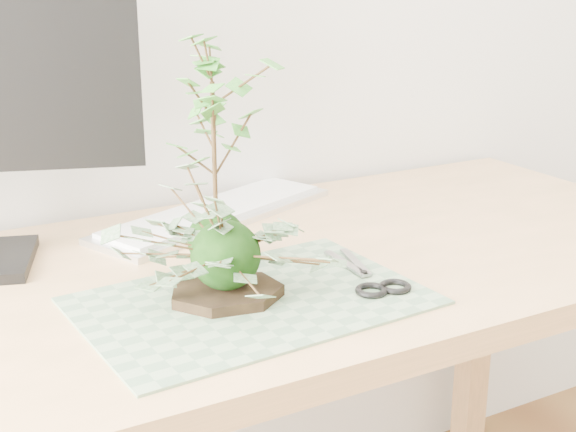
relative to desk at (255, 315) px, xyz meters
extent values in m
cube|color=tan|center=(0.00, 0.00, 0.07)|extent=(1.60, 0.70, 0.04)
cube|color=tan|center=(0.74, 0.29, -0.30)|extent=(0.06, 0.06, 0.70)
cube|color=#537556|center=(-0.07, -0.13, 0.09)|extent=(0.48, 0.34, 0.00)
cylinder|color=black|center=(-0.10, -0.11, 0.10)|extent=(0.19, 0.19, 0.01)
sphere|color=black|center=(-0.10, -0.11, 0.16)|extent=(0.10, 0.10, 0.10)
sphere|color=black|center=(-0.06, 0.01, 0.13)|extent=(0.09, 0.09, 0.09)
cylinder|color=#352310|center=(-0.06, 0.01, 0.26)|extent=(0.01, 0.01, 0.22)
cube|color=silver|center=(0.04, 0.24, 0.09)|extent=(0.51, 0.32, 0.01)
cube|color=silver|center=(0.04, 0.24, 0.10)|extent=(0.47, 0.28, 0.01)
cube|color=gray|center=(0.10, -0.09, 0.09)|extent=(0.02, 0.11, 0.00)
cube|color=gray|center=(0.12, -0.09, 0.09)|extent=(0.04, 0.11, 0.00)
torus|color=black|center=(0.09, -0.20, 0.10)|extent=(0.05, 0.05, 0.01)
torus|color=black|center=(0.13, -0.20, 0.10)|extent=(0.05, 0.05, 0.01)
camera|label=1|loc=(-0.52, -1.04, 0.54)|focal=50.00mm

